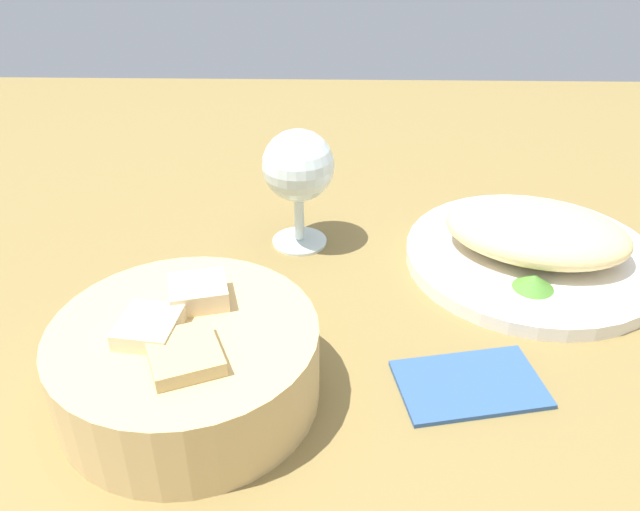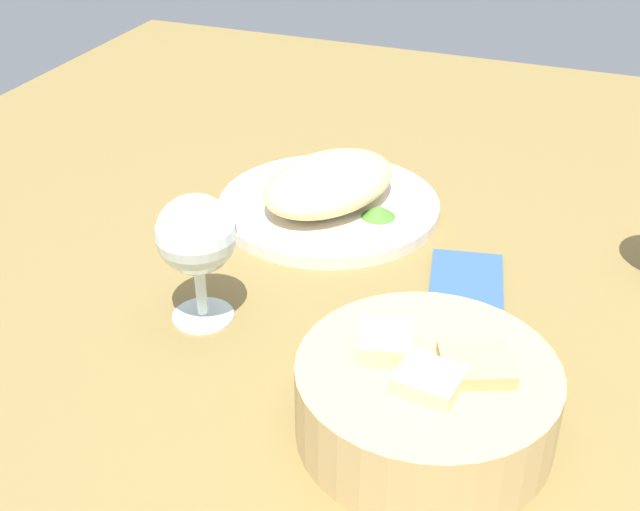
{
  "view_description": "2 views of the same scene",
  "coord_description": "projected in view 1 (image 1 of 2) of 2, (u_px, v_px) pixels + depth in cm",
  "views": [
    {
      "loc": [
        9.19,
        45.17,
        36.09
      ],
      "look_at": [
        10.36,
        -6.4,
        3.73
      ],
      "focal_mm": 37.72,
      "sensor_mm": 36.0,
      "label": 1
    },
    {
      "loc": [
        66.85,
        17.67,
        44.77
      ],
      "look_at": [
        5.47,
        -6.21,
        4.43
      ],
      "focal_mm": 46.91,
      "sensor_mm": 36.0,
      "label": 2
    }
  ],
  "objects": [
    {
      "name": "lettuce_garnish",
      "position": [
        534.0,
        282.0,
        0.6
      ],
      "size": [
        3.73,
        3.73,
        1.36
      ],
      "primitive_type": "cone",
      "color": "#4A852D",
      "rests_on": "plate"
    },
    {
      "name": "plate",
      "position": [
        531.0,
        258.0,
        0.66
      ],
      "size": [
        24.63,
        24.63,
        1.4
      ],
      "primitive_type": "cylinder",
      "color": "white",
      "rests_on": "ground_plane"
    },
    {
      "name": "folded_napkin",
      "position": [
        470.0,
        382.0,
        0.52
      ],
      "size": [
        12.17,
        9.04,
        0.8
      ],
      "primitive_type": "cube",
      "rotation": [
        0.0,
        0.0,
        0.2
      ],
      "color": "#31558C",
      "rests_on": "ground_plane"
    },
    {
      "name": "bread_basket",
      "position": [
        186.0,
        362.0,
        0.49
      ],
      "size": [
        19.51,
        19.51,
        7.92
      ],
      "color": "#D6B373",
      "rests_on": "ground_plane"
    },
    {
      "name": "ground_plane",
      "position": [
        439.0,
        343.0,
        0.58
      ],
      "size": [
        140.0,
        140.0,
        2.0
      ],
      "primitive_type": "cube",
      "color": "olive"
    },
    {
      "name": "omelette",
      "position": [
        537.0,
        232.0,
        0.65
      ],
      "size": [
        20.26,
        16.6,
        4.5
      ],
      "primitive_type": "ellipsoid",
      "rotation": [
        0.0,
        0.0,
        -0.32
      ],
      "color": "#E7CA85",
      "rests_on": "plate"
    },
    {
      "name": "wine_glass_near",
      "position": [
        298.0,
        170.0,
        0.66
      ],
      "size": [
        7.16,
        7.16,
        12.33
      ],
      "color": "silver",
      "rests_on": "ground_plane"
    }
  ]
}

